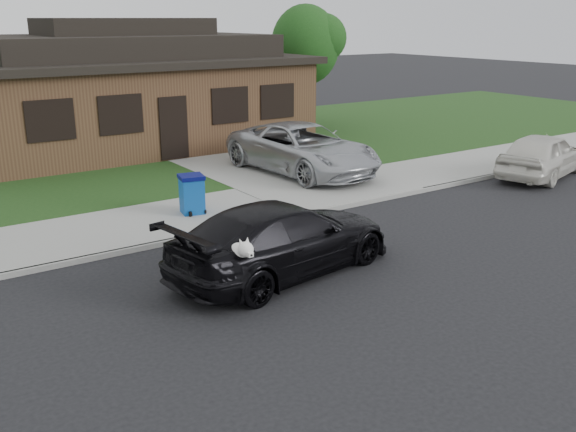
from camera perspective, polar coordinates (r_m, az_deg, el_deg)
ground at (r=11.32m, az=-4.98°, el=-7.87°), size 120.00×120.00×0.00m
sidewalk at (r=15.56m, az=-14.11°, el=-1.00°), size 60.00×3.00×0.12m
curb at (r=14.23m, az=-11.96°, el=-2.57°), size 60.00×0.12×0.12m
lawn at (r=23.02m, az=-21.21°, el=4.21°), size 60.00×13.00×0.13m
driveway at (r=22.41m, az=-4.26°, el=5.02°), size 4.50×13.00×0.14m
sedan at (r=12.38m, az=-0.52°, el=-2.02°), size 5.12×2.74×1.41m
minivan at (r=20.04m, az=1.32°, el=6.02°), size 2.89×5.60×1.51m
white_compact at (r=21.54m, az=21.69°, el=5.07°), size 4.42×2.68×1.41m
recycling_bin at (r=16.07m, az=-8.54°, el=1.96°), size 0.69×0.69×0.97m
house at (r=25.73m, az=-14.03°, el=10.80°), size 12.60×8.60×4.65m
tree_1 at (r=28.98m, az=1.90°, el=15.09°), size 3.15×3.00×5.25m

